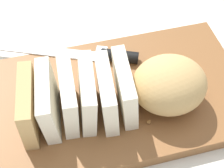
% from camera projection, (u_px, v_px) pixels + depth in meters
% --- Properties ---
extents(ground_plane, '(3.00, 3.00, 0.00)m').
position_uv_depth(ground_plane, '(112.00, 103.00, 0.60)').
color(ground_plane, silver).
extents(cutting_board, '(0.47, 0.27, 0.02)m').
position_uv_depth(cutting_board, '(112.00, 99.00, 0.59)').
color(cutting_board, brown).
rests_on(cutting_board, ground_plane).
extents(bread_loaf, '(0.30, 0.13, 0.09)m').
position_uv_depth(bread_loaf, '(123.00, 90.00, 0.53)').
color(bread_loaf, tan).
rests_on(bread_loaf, cutting_board).
extents(bread_knife, '(0.27, 0.13, 0.02)m').
position_uv_depth(bread_knife, '(97.00, 54.00, 0.62)').
color(bread_knife, silver).
rests_on(bread_knife, cutting_board).
extents(crumb_near_knife, '(0.01, 0.01, 0.01)m').
position_uv_depth(crumb_near_knife, '(124.00, 79.00, 0.60)').
color(crumb_near_knife, '#996633').
rests_on(crumb_near_knife, cutting_board).
extents(crumb_near_loaf, '(0.01, 0.01, 0.01)m').
position_uv_depth(crumb_near_loaf, '(149.00, 122.00, 0.54)').
color(crumb_near_loaf, '#996633').
rests_on(crumb_near_loaf, cutting_board).
extents(crumb_stray_left, '(0.01, 0.01, 0.01)m').
position_uv_depth(crumb_stray_left, '(116.00, 105.00, 0.56)').
color(crumb_stray_left, '#996633').
rests_on(crumb_stray_left, cutting_board).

